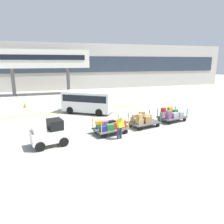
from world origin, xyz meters
TOP-DOWN VIEW (x-y plane):
  - ground_plane at (0.00, 0.00)m, footprint 120.00×120.00m
  - apron_lead_line at (-3.87, 7.76)m, footprint 18.14×1.70m
  - terminal_building at (0.00, 25.98)m, footprint 62.57×2.51m
  - jet_bridge at (-6.92, 19.99)m, footprint 16.24×3.00m
  - baggage_tug at (-4.38, -0.38)m, footprint 2.30×1.64m
  - baggage_cart_lead at (-0.32, 0.61)m, footprint 3.09×1.90m
  - baggage_cart_middle at (2.48, 1.31)m, footprint 3.09×1.90m
  - baggage_cart_tail at (5.41, 1.99)m, footprint 3.09×1.90m
  - baggage_handler at (-0.04, -0.59)m, footprint 0.48×0.50m
  - shuttle_van at (-0.72, 7.03)m, footprint 5.04×4.27m
  - safety_cone_near at (-6.93, 11.33)m, footprint 0.36×0.36m

SIDE VIEW (x-z plane):
  - ground_plane at x=0.00m, z-range 0.00..0.00m
  - apron_lead_line at x=-3.87m, z-range 0.00..0.01m
  - safety_cone_near at x=-6.93m, z-range 0.00..0.55m
  - baggage_cart_lead at x=-0.32m, z-range -0.03..1.07m
  - baggage_cart_tail at x=5.41m, z-range -0.04..1.14m
  - baggage_cart_middle at x=2.48m, z-range -0.02..1.13m
  - baggage_tug at x=-4.38m, z-range -0.04..1.54m
  - baggage_handler at x=-0.04m, z-range 0.08..1.65m
  - shuttle_van at x=-0.72m, z-range 0.19..2.28m
  - terminal_building at x=0.00m, z-range 0.01..8.08m
  - jet_bridge at x=-6.92m, z-range 1.94..8.53m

